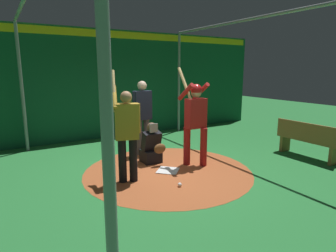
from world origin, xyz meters
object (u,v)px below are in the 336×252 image
at_px(catcher, 152,147).
at_px(visitor, 127,130).
at_px(baseball_0, 180,185).
at_px(umpire, 143,113).
at_px(bench, 307,140).
at_px(home_plate, 168,170).
at_px(batter, 195,117).

bearing_deg(catcher, visitor, -50.57).
height_order(visitor, baseball_0, visitor).
height_order(umpire, visitor, visitor).
distance_m(visitor, bench, 4.33).
bearing_deg(bench, catcher, -115.16).
height_order(home_plate, visitor, visitor).
bearing_deg(home_plate, catcher, -177.37).
bearing_deg(visitor, bench, 97.29).
distance_m(umpire, baseball_0, 2.38).
bearing_deg(catcher, umpire, 169.83).
distance_m(home_plate, catcher, 0.74).
relative_size(umpire, baseball_0, 24.26).
relative_size(home_plate, catcher, 0.46).
height_order(catcher, baseball_0, catcher).
bearing_deg(visitor, home_plate, 113.18).
height_order(catcher, umpire, umpire).
bearing_deg(baseball_0, home_plate, 163.50).
relative_size(home_plate, umpire, 0.23).
distance_m(home_plate, visitor, 1.34).
bearing_deg(baseball_0, umpire, 171.24).
relative_size(home_plate, visitor, 0.20).
bearing_deg(baseball_0, catcher, 171.92).
height_order(home_plate, umpire, umpire).
bearing_deg(catcher, bench, 64.84).
bearing_deg(visitor, umpire, 162.94).
height_order(catcher, bench, catcher).
distance_m(home_plate, bench, 3.44).
relative_size(visitor, baseball_0, 27.81).
xyz_separation_m(home_plate, visitor, (0.08, -0.92, 0.97)).
distance_m(batter, catcher, 1.20).
bearing_deg(catcher, home_plate, 2.63).
xyz_separation_m(home_plate, umpire, (-1.35, 0.09, 1.00)).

